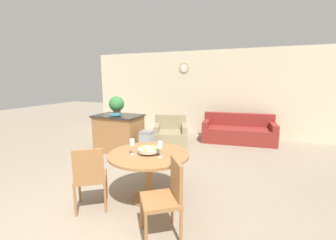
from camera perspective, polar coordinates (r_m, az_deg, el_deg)
ground_plane at (r=3.14m, az=-20.16°, el=-25.40°), size 24.00×24.00×0.00m
wall_back at (r=7.56m, az=8.50°, el=6.92°), size 8.00×0.09×2.70m
dining_table at (r=3.38m, az=-4.87°, el=-11.07°), size 1.18×1.18×0.73m
dining_chair_near_left at (r=3.32m, az=-19.21°, el=-13.06°), size 0.59×0.59×0.91m
dining_chair_near_right at (r=2.68m, az=-0.43°, el=-18.38°), size 0.59×0.59×0.91m
fruit_bowl at (r=3.30m, az=-4.92°, el=-7.54°), size 0.32×0.32×0.10m
wine_glass_left at (r=3.26m, az=-9.11°, el=-5.80°), size 0.07×0.07×0.23m
wine_glass_right at (r=3.10m, az=-2.05°, el=-6.48°), size 0.07×0.07×0.23m
kitchen_island at (r=5.76m, az=-12.35°, el=-3.25°), size 1.14×0.76×0.92m
teal_bowl at (r=5.50m, az=-13.24°, el=1.35°), size 0.30×0.30×0.06m
potted_plant at (r=5.84m, az=-12.94°, el=3.88°), size 0.38×0.38×0.45m
trash_bin at (r=5.27m, az=-5.40°, el=-6.09°), size 0.29×0.25×0.62m
couch at (r=6.81m, az=17.37°, el=-2.97°), size 2.09×1.08×0.79m
armchair at (r=6.15m, az=0.65°, el=-3.90°), size 1.10×1.07×0.81m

